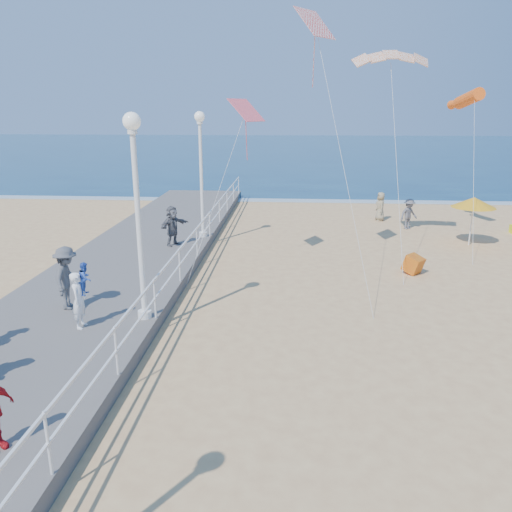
# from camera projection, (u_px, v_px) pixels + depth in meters

# --- Properties ---
(ground) EXTENTS (160.00, 160.00, 0.00)m
(ground) POSITION_uv_depth(u_px,v_px,m) (345.00, 337.00, 13.14)
(ground) COLOR #E2B476
(ground) RESTS_ON ground
(ocean) EXTENTS (160.00, 90.00, 0.05)m
(ocean) POSITION_uv_depth(u_px,v_px,m) (303.00, 150.00, 75.35)
(ocean) COLOR navy
(ocean) RESTS_ON ground
(surf_line) EXTENTS (160.00, 1.20, 0.04)m
(surf_line) POSITION_uv_depth(u_px,v_px,m) (314.00, 201.00, 32.75)
(surf_line) COLOR silver
(surf_line) RESTS_ON ground
(boardwalk) EXTENTS (5.00, 44.00, 0.40)m
(boardwalk) POSITION_uv_depth(u_px,v_px,m) (68.00, 322.00, 13.60)
(boardwalk) COLOR slate
(boardwalk) RESTS_ON ground
(railing) EXTENTS (0.05, 42.00, 0.55)m
(railing) POSITION_uv_depth(u_px,v_px,m) (154.00, 288.00, 13.14)
(railing) COLOR white
(railing) RESTS_ON boardwalk
(lamp_post_mid) EXTENTS (0.44, 0.44, 5.32)m
(lamp_post_mid) POSITION_uv_depth(u_px,v_px,m) (137.00, 197.00, 12.48)
(lamp_post_mid) COLOR white
(lamp_post_mid) RESTS_ON boardwalk
(lamp_post_far) EXTENTS (0.44, 0.44, 5.32)m
(lamp_post_far) POSITION_uv_depth(u_px,v_px,m) (201.00, 162.00, 21.09)
(lamp_post_far) COLOR white
(lamp_post_far) RESTS_ON boardwalk
(woman_holding_toddler) EXTENTS (0.38, 0.55, 1.47)m
(woman_holding_toddler) POSITION_uv_depth(u_px,v_px,m) (79.00, 300.00, 12.61)
(woman_holding_toddler) COLOR white
(woman_holding_toddler) RESTS_ON boardwalk
(toddler_held) EXTENTS (0.34, 0.42, 0.84)m
(toddler_held) POSITION_uv_depth(u_px,v_px,m) (85.00, 278.00, 12.59)
(toddler_held) COLOR blue
(toddler_held) RESTS_ON boardwalk
(spectator_2) EXTENTS (0.73, 1.19, 1.78)m
(spectator_2) POSITION_uv_depth(u_px,v_px,m) (67.00, 278.00, 13.80)
(spectator_2) COLOR #4F5054
(spectator_2) RESTS_ON boardwalk
(spectator_5) EXTENTS (1.19, 1.55, 1.64)m
(spectator_5) POSITION_uv_depth(u_px,v_px,m) (173.00, 226.00, 20.37)
(spectator_5) COLOR #5C5D62
(spectator_5) RESTS_ON boardwalk
(beach_walker_a) EXTENTS (1.14, 0.99, 1.53)m
(beach_walker_a) POSITION_uv_depth(u_px,v_px,m) (409.00, 214.00, 24.92)
(beach_walker_a) COLOR slate
(beach_walker_a) RESTS_ON ground
(beach_walker_c) EXTENTS (0.58, 0.81, 1.54)m
(beach_walker_c) POSITION_uv_depth(u_px,v_px,m) (380.00, 206.00, 26.86)
(beach_walker_c) COLOR #9A8C6A
(beach_walker_c) RESTS_ON ground
(box_kite) EXTENTS (0.89, 0.88, 0.74)m
(box_kite) POSITION_uv_depth(u_px,v_px,m) (413.00, 266.00, 18.16)
(box_kite) COLOR red
(box_kite) RESTS_ON ground
(beach_umbrella) EXTENTS (1.90, 1.90, 2.14)m
(beach_umbrella) POSITION_uv_depth(u_px,v_px,m) (474.00, 202.00, 21.62)
(beach_umbrella) COLOR white
(beach_umbrella) RESTS_ON ground
(kite_parafoil) EXTENTS (2.95, 0.94, 0.65)m
(kite_parafoil) POSITION_uv_depth(u_px,v_px,m) (391.00, 55.00, 19.19)
(kite_parafoil) COLOR orange
(kite_windsock) EXTENTS (1.07, 3.03, 1.16)m
(kite_windsock) POSITION_uv_depth(u_px,v_px,m) (469.00, 99.00, 22.02)
(kite_windsock) COLOR #FF5C15
(kite_diamond_pink) EXTENTS (1.32, 1.42, 0.78)m
(kite_diamond_pink) POSITION_uv_depth(u_px,v_px,m) (246.00, 110.00, 17.50)
(kite_diamond_pink) COLOR #FF5D6C
(kite_diamond_redwhite) EXTENTS (1.45, 1.54, 0.97)m
(kite_diamond_redwhite) POSITION_uv_depth(u_px,v_px,m) (315.00, 23.00, 16.18)
(kite_diamond_redwhite) COLOR red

